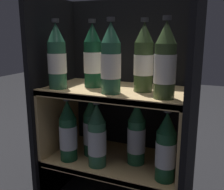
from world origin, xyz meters
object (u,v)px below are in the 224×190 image
at_px(bottle_upper_back_0, 93,58).
at_px(bottle_lower_front_1, 97,137).
at_px(bottle_upper_front_1, 111,61).
at_px(bottle_upper_back_1, 144,60).
at_px(bottle_lower_back_0, 92,128).
at_px(bottle_upper_front_0, 57,58).
at_px(bottle_lower_front_0, 68,133).
at_px(bottle_lower_back_1, 136,135).
at_px(bottle_lower_front_2, 166,149).
at_px(bottle_upper_front_2, 165,63).

xyz_separation_m(bottle_upper_back_0, bottle_lower_front_1, (0.05, -0.08, -0.29)).
relative_size(bottle_upper_front_1, bottle_lower_front_1, 1.00).
distance_m(bottle_upper_back_1, bottle_lower_front_1, 0.34).
height_order(bottle_upper_back_0, bottle_lower_back_0, bottle_upper_back_0).
bearing_deg(bottle_upper_front_0, bottle_upper_back_1, 14.00).
height_order(bottle_lower_front_0, bottle_lower_back_1, same).
relative_size(bottle_upper_front_1, bottle_upper_back_1, 1.00).
bearing_deg(bottle_upper_back_0, bottle_upper_front_0, -144.62).
xyz_separation_m(bottle_upper_back_0, bottle_lower_back_1, (0.18, 0.00, -0.29)).
relative_size(bottle_upper_back_1, bottle_lower_front_1, 1.00).
height_order(bottle_lower_front_1, bottle_lower_front_2, same).
bearing_deg(bottle_lower_front_1, bottle_upper_front_0, 180.00).
bearing_deg(bottle_upper_back_0, bottle_lower_front_0, -133.41).
height_order(bottle_lower_front_1, bottle_lower_back_0, same).
height_order(bottle_upper_front_0, bottle_lower_front_2, bottle_upper_front_0).
distance_m(bottle_upper_front_2, bottle_lower_front_1, 0.38).
relative_size(bottle_upper_front_2, bottle_upper_back_1, 1.00).
distance_m(bottle_upper_back_0, bottle_lower_front_1, 0.31).
height_order(bottle_upper_front_2, bottle_lower_back_1, bottle_upper_front_2).
distance_m(bottle_upper_front_0, bottle_upper_front_2, 0.41).
bearing_deg(bottle_lower_front_1, bottle_upper_back_0, 124.20).
relative_size(bottle_lower_front_1, bottle_lower_back_1, 1.00).
bearing_deg(bottle_upper_back_1, bottle_upper_front_2, -39.96).
height_order(bottle_upper_back_1, bottle_lower_back_0, bottle_upper_back_1).
bearing_deg(bottle_upper_front_0, bottle_upper_front_1, 0.00).
relative_size(bottle_upper_front_0, bottle_upper_front_1, 1.00).
bearing_deg(bottle_lower_front_2, bottle_upper_front_1, 180.00).
bearing_deg(bottle_lower_front_0, bottle_lower_front_1, 0.00).
xyz_separation_m(bottle_upper_front_1, bottle_lower_front_0, (-0.18, 0.00, -0.29)).
xyz_separation_m(bottle_upper_front_2, bottle_upper_back_1, (-0.09, 0.08, 0.00)).
bearing_deg(bottle_upper_front_1, bottle_lower_front_0, 180.00).
bearing_deg(bottle_lower_back_1, bottle_lower_front_0, -163.07).
bearing_deg(bottle_lower_front_1, bottle_lower_back_1, 31.07).
bearing_deg(bottle_upper_back_1, bottle_lower_front_1, -152.51).
bearing_deg(bottle_lower_back_0, bottle_upper_front_2, -14.28).
distance_m(bottle_upper_front_2, bottle_upper_back_1, 0.12).
bearing_deg(bottle_upper_front_2, bottle_upper_front_1, 180.00).
distance_m(bottle_upper_front_2, bottle_lower_back_0, 0.43).
bearing_deg(bottle_lower_front_2, bottle_lower_back_1, 148.93).
xyz_separation_m(bottle_upper_front_0, bottle_lower_back_1, (0.29, 0.08, -0.29)).
height_order(bottle_upper_front_2, bottle_lower_back_0, bottle_upper_front_2).
xyz_separation_m(bottle_upper_front_0, bottle_upper_back_0, (0.11, 0.08, -0.00)).
relative_size(bottle_lower_front_0, bottle_lower_front_2, 1.00).
bearing_deg(bottle_upper_back_0, bottle_upper_front_1, -35.38).
xyz_separation_m(bottle_upper_front_0, bottle_upper_back_1, (0.31, 0.08, 0.00)).
distance_m(bottle_upper_back_1, bottle_lower_back_1, 0.29).
relative_size(bottle_upper_front_1, bottle_upper_back_0, 1.00).
bearing_deg(bottle_upper_back_1, bottle_upper_front_0, -166.00).
height_order(bottle_upper_back_0, bottle_upper_back_1, same).
distance_m(bottle_upper_front_2, bottle_lower_front_2, 0.29).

